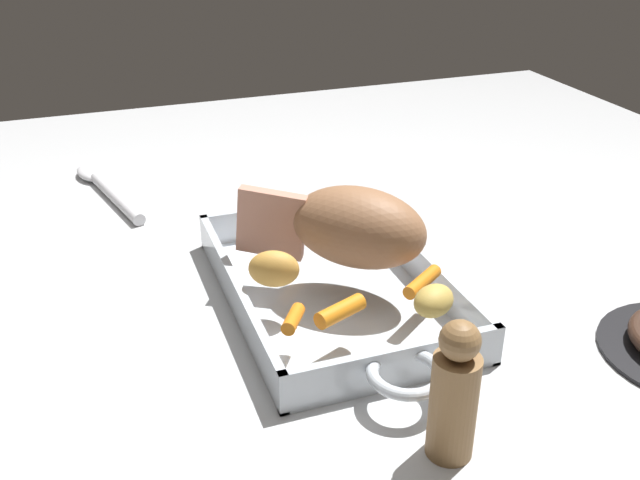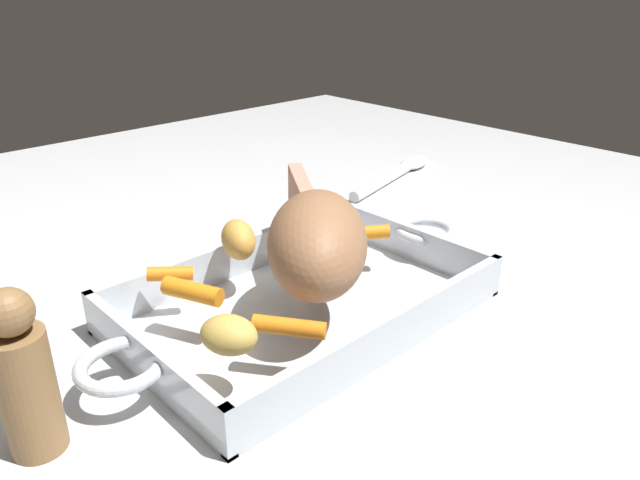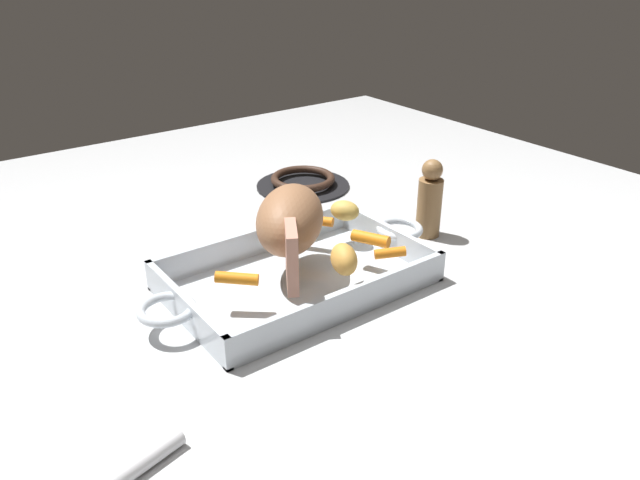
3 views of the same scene
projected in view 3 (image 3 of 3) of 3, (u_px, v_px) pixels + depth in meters
name	position (u px, v px, depth m)	size (l,w,h in m)	color
ground_plane	(297.00, 285.00, 0.89)	(1.69, 1.69, 0.00)	silver
roasting_dish	(297.00, 276.00, 0.88)	(0.47, 0.23, 0.05)	silver
pork_roast	(290.00, 219.00, 0.87)	(0.16, 0.09, 0.09)	#986846
roast_slice_thin	(292.00, 256.00, 0.79)	(0.01, 0.08, 0.08)	tan
baby_carrot_northwest	(390.00, 253.00, 0.86)	(0.01, 0.01, 0.04)	orange
baby_carrot_center_left	(237.00, 278.00, 0.80)	(0.02, 0.02, 0.06)	orange
baby_carrot_southwest	(371.00, 239.00, 0.90)	(0.02, 0.02, 0.06)	orange
baby_carrot_center_right	(314.00, 220.00, 0.96)	(0.01, 0.01, 0.06)	orange
potato_corner	(344.00, 259.00, 0.82)	(0.06, 0.03, 0.04)	gold
potato_golden_large	(345.00, 210.00, 0.98)	(0.05, 0.04, 0.03)	gold
stove_burner_rear	(303.00, 182.00, 1.23)	(0.19, 0.19, 0.02)	black
pepper_mill	(430.00, 200.00, 1.01)	(0.04, 0.04, 0.13)	olive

